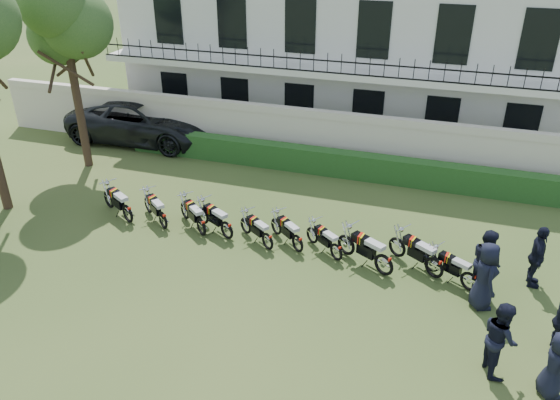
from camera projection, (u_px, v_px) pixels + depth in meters
The scene contains 21 objects.
ground at pixel (251, 272), 15.72m from camera, with size 100.00×100.00×0.00m, color #314B1E.
perimeter_wall at pixel (321, 138), 21.91m from camera, with size 30.00×0.35×2.30m.
hedge at pixel (340, 164), 21.27m from camera, with size 18.00×0.60×1.00m, color #244418.
building at pixel (354, 43), 25.73m from camera, with size 20.40×9.60×7.40m.
tree_west_near at pixel (63, 16), 19.62m from camera, with size 3.40×3.20×7.90m.
motorcycle_0 at pixel (127, 209), 17.98m from camera, with size 1.77×1.10×1.09m.
motorcycle_1 at pixel (163, 216), 17.65m from camera, with size 1.51×1.23×1.01m.
motorcycle_2 at pixel (201, 223), 17.28m from camera, with size 1.50×1.25×1.01m.
motorcycle_3 at pixel (227, 226), 17.08m from camera, with size 1.69×1.01×1.03m.
motorcycle_4 at pixel (267, 237), 16.56m from camera, with size 1.47×1.06×0.95m.
motorcycle_5 at pixel (298, 240), 16.44m from camera, with size 1.42×1.19×0.96m.
motorcycle_6 at pixel (336, 248), 16.05m from camera, with size 1.40×1.09×0.92m.
motorcycle_7 at pixel (384, 260), 15.34m from camera, with size 1.85×1.12×1.13m.
motorcycle_8 at pixel (435, 263), 15.24m from camera, with size 1.70×1.18×1.08m.
motorcycle_9 at pixel (470, 277), 14.74m from camera, with size 1.57×0.96×0.96m.
suv at pixel (144, 121), 24.37m from camera, with size 3.11×6.73×1.87m, color black.
officer_0 at pixel (556, 365), 11.39m from camera, with size 0.79×0.51×1.61m, color black.
officer_1 at pixel (500, 338), 11.95m from camera, with size 0.90×0.70×1.85m, color black.
officer_3 at pixel (485, 276), 13.95m from camera, with size 0.93×0.60×1.89m, color black.
officer_4 at pixel (486, 261), 14.57m from camera, with size 0.91×0.71×1.87m, color black.
officer_5 at pixel (537, 257), 14.76m from camera, with size 1.08×0.45×1.84m, color black.
Camera 1 is at (4.77, -12.05, 9.17)m, focal length 35.00 mm.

